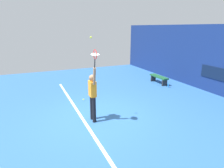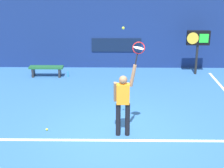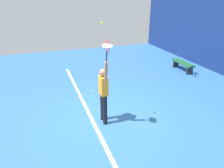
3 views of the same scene
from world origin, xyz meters
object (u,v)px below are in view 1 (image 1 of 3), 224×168
Objects in this scene: court_bench at (159,78)px; water_bottle at (168,85)px; tennis_ball at (91,37)px; tennis_racket at (95,55)px; tennis_player at (93,94)px; spare_ball at (83,100)px.

court_bench is 5.83× the size of water_bottle.
tennis_ball is 6.21m from water_bottle.
tennis_racket reaches higher than court_bench.
tennis_player is 5.62m from water_bottle.
water_bottle is at bearing 90.98° from spare_ball.
spare_ball is at bearing 174.80° from tennis_racket.
tennis_racket is at bearing -55.93° from court_bench.
tennis_player is 8.29× the size of water_bottle.
tennis_racket is 9.16× the size of tennis_ball.
water_bottle reaches higher than spare_ball.
court_bench is (-3.45, 5.10, -2.05)m from tennis_racket.
tennis_ball reaches higher than tennis_racket.
tennis_ball reaches higher than spare_ball.
tennis_ball is at bearing -170.05° from tennis_player.
court_bench is at bearing 121.16° from tennis_player.
spare_ball is (-2.48, 0.23, -2.35)m from tennis_racket.
water_bottle is at bearing 113.17° from tennis_ball.
water_bottle is (-2.57, 5.10, -2.27)m from tennis_racket.
court_bench reaches higher than water_bottle.
water_bottle is 3.53× the size of spare_ball.
court_bench is (-3.07, 5.10, -2.58)m from tennis_ball.
tennis_player is 1.42m from tennis_racket.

